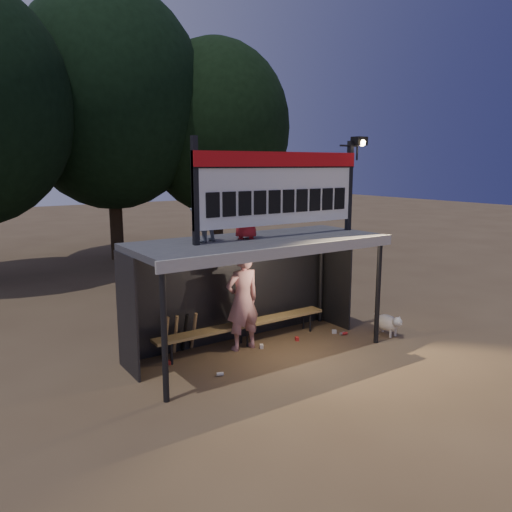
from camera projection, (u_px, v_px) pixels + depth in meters
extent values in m
plane|color=brown|center=(259.00, 353.00, 10.03)|extent=(80.00, 80.00, 0.00)
imported|color=silver|center=(243.00, 300.00, 10.07)|extent=(0.75, 0.49, 2.07)
imported|color=slate|center=(201.00, 211.00, 9.07)|extent=(0.70, 0.63, 1.17)
imported|color=maroon|center=(246.00, 211.00, 9.51)|extent=(0.63, 0.55, 1.08)
cube|color=#3C3C3E|center=(259.00, 242.00, 9.61)|extent=(5.00, 2.00, 0.12)
cube|color=#BCB8AE|center=(291.00, 251.00, 8.79)|extent=(5.10, 0.06, 0.20)
cylinder|color=black|center=(164.00, 336.00, 7.77)|extent=(0.10, 0.10, 2.20)
cylinder|color=black|center=(378.00, 292.00, 10.41)|extent=(0.10, 0.10, 2.20)
cylinder|color=black|center=(125.00, 308.00, 9.24)|extent=(0.10, 0.10, 2.20)
cylinder|color=black|center=(321.00, 276.00, 11.88)|extent=(0.10, 0.10, 2.20)
cube|color=black|center=(233.00, 290.00, 10.64)|extent=(5.00, 0.04, 2.20)
cube|color=black|center=(127.00, 315.00, 8.86)|extent=(0.04, 1.00, 2.20)
cube|color=black|center=(335.00, 279.00, 11.60)|extent=(0.04, 1.00, 2.20)
cylinder|color=black|center=(232.00, 241.00, 10.45)|extent=(5.00, 0.06, 0.06)
cube|color=black|center=(195.00, 191.00, 8.69)|extent=(0.10, 0.10, 1.90)
cube|color=black|center=(349.00, 186.00, 10.72)|extent=(0.10, 0.10, 1.90)
cube|color=white|center=(280.00, 188.00, 9.71)|extent=(3.80, 0.08, 1.40)
cube|color=red|center=(282.00, 159.00, 9.56)|extent=(3.80, 0.04, 0.28)
cube|color=black|center=(282.00, 167.00, 9.59)|extent=(3.80, 0.02, 0.03)
cube|color=black|center=(213.00, 205.00, 8.87)|extent=(0.27, 0.03, 0.45)
cube|color=black|center=(229.00, 204.00, 9.06)|extent=(0.27, 0.03, 0.45)
cube|color=black|center=(245.00, 203.00, 9.24)|extent=(0.27, 0.03, 0.45)
cube|color=black|center=(260.00, 203.00, 9.43)|extent=(0.27, 0.03, 0.45)
cube|color=black|center=(275.00, 202.00, 9.62)|extent=(0.27, 0.03, 0.45)
cube|color=black|center=(289.00, 201.00, 9.80)|extent=(0.27, 0.03, 0.45)
cube|color=black|center=(302.00, 200.00, 9.99)|extent=(0.27, 0.03, 0.45)
cube|color=black|center=(315.00, 200.00, 10.18)|extent=(0.27, 0.03, 0.45)
cube|color=black|center=(327.00, 199.00, 10.36)|extent=(0.27, 0.03, 0.45)
cube|color=black|center=(340.00, 198.00, 10.55)|extent=(0.27, 0.03, 0.45)
cylinder|color=black|center=(349.00, 146.00, 10.54)|extent=(0.50, 0.04, 0.04)
cylinder|color=black|center=(357.00, 153.00, 10.70)|extent=(0.04, 0.04, 0.30)
cube|color=black|center=(359.00, 141.00, 10.62)|extent=(0.30, 0.22, 0.18)
sphere|color=#FFD88C|center=(362.00, 143.00, 10.55)|extent=(0.14, 0.14, 0.14)
cube|color=olive|center=(244.00, 324.00, 10.39)|extent=(4.00, 0.35, 0.06)
cylinder|color=black|center=(172.00, 353.00, 9.40)|extent=(0.05, 0.05, 0.45)
cylinder|color=black|center=(166.00, 349.00, 9.60)|extent=(0.05, 0.05, 0.45)
cylinder|color=black|center=(247.00, 336.00, 10.34)|extent=(0.05, 0.05, 0.45)
cylinder|color=black|center=(241.00, 333.00, 10.53)|extent=(0.05, 0.05, 0.45)
cylinder|color=black|center=(310.00, 322.00, 11.27)|extent=(0.05, 0.05, 0.45)
cylinder|color=black|center=(304.00, 319.00, 11.46)|extent=(0.05, 0.05, 0.45)
cylinder|color=#322416|center=(116.00, 207.00, 19.58)|extent=(0.50, 0.50, 4.18)
ellipsoid|color=black|center=(110.00, 99.00, 18.84)|extent=(7.22, 7.22, 8.36)
cylinder|color=#312316|center=(217.00, 212.00, 21.02)|extent=(0.50, 0.50, 3.52)
ellipsoid|color=black|center=(216.00, 128.00, 20.39)|extent=(6.08, 6.08, 7.04)
ellipsoid|color=#EEE5CE|center=(387.00, 323.00, 11.05)|extent=(0.36, 0.58, 0.36)
sphere|color=beige|center=(397.00, 322.00, 10.80)|extent=(0.22, 0.22, 0.22)
cone|color=beige|center=(401.00, 324.00, 10.73)|extent=(0.10, 0.10, 0.10)
cone|color=beige|center=(396.00, 318.00, 10.74)|extent=(0.06, 0.06, 0.07)
cone|color=beige|center=(400.00, 318.00, 10.80)|extent=(0.06, 0.06, 0.07)
cylinder|color=beige|center=(390.00, 334.00, 10.89)|extent=(0.05, 0.05, 0.18)
cylinder|color=silver|center=(395.00, 332.00, 10.98)|extent=(0.05, 0.05, 0.18)
cylinder|color=beige|center=(378.00, 329.00, 11.19)|extent=(0.05, 0.05, 0.18)
cylinder|color=white|center=(383.00, 328.00, 11.27)|extent=(0.05, 0.05, 0.18)
cylinder|color=beige|center=(377.00, 316.00, 11.28)|extent=(0.04, 0.16, 0.14)
cylinder|color=olive|center=(166.00, 336.00, 9.72)|extent=(0.06, 0.27, 0.84)
cylinder|color=#9F7C4A|center=(176.00, 334.00, 9.83)|extent=(0.09, 0.30, 0.83)
cylinder|color=black|center=(185.00, 332.00, 9.94)|extent=(0.07, 0.32, 0.83)
cylinder|color=olive|center=(194.00, 331.00, 10.05)|extent=(0.09, 0.36, 0.82)
cube|color=red|center=(297.00, 339.00, 10.71)|extent=(0.11, 0.12, 0.08)
cylinder|color=#BBBBC0|center=(165.00, 355.00, 9.80)|extent=(0.11, 0.14, 0.07)
cube|color=silver|center=(262.00, 346.00, 10.27)|extent=(0.11, 0.12, 0.08)
cylinder|color=#AB1E1D|center=(344.00, 333.00, 11.06)|extent=(0.13, 0.09, 0.07)
cube|color=#B2B2B7|center=(334.00, 332.00, 11.18)|extent=(0.12, 0.11, 0.08)
cylinder|color=beige|center=(220.00, 374.00, 8.93)|extent=(0.14, 0.10, 0.07)
cube|color=#AB251D|center=(169.00, 362.00, 9.44)|extent=(0.12, 0.12, 0.08)
cylinder|color=#A2A2A7|center=(342.00, 334.00, 11.06)|extent=(0.13, 0.08, 0.07)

